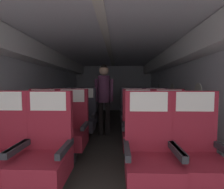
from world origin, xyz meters
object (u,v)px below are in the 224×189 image
at_px(seat_d_right_aisle, 148,112).
at_px(seat_c_left_window, 61,118).
at_px(seat_b_right_window, 138,130).
at_px(seat_e_left_window, 80,107).
at_px(seat_a_right_window, 150,156).
at_px(seat_b_right_aisle, 170,131).
at_px(seat_d_left_aisle, 90,111).
at_px(seat_c_right_aisle, 156,119).
at_px(seat_d_right_window, 130,112).
at_px(seat_b_left_window, 41,129).
at_px(seat_b_left_aisle, 71,130).
at_px(seat_e_right_window, 128,107).
at_px(seat_e_right_aisle, 143,107).
at_px(flight_attendant, 104,92).
at_px(seat_c_left_aisle, 84,118).
at_px(seat_a_left_window, 0,153).
at_px(seat_c_right_window, 133,118).
at_px(seat_a_right_aisle, 198,156).
at_px(seat_d_left_window, 73,111).
at_px(seat_a_left_aisle, 45,154).
at_px(seat_e_left_aisle, 95,107).

bearing_deg(seat_d_right_aisle, seat_c_left_window, -156.79).
height_order(seat_b_right_window, seat_e_left_window, same).
height_order(seat_a_right_window, seat_c_left_window, same).
distance_m(seat_b_right_aisle, seat_d_left_aisle, 2.30).
xyz_separation_m(seat_a_right_window, seat_c_right_aisle, (0.48, 1.73, 0.00)).
distance_m(seat_d_left_aisle, seat_e_left_window, 0.97).
relative_size(seat_b_right_aisle, seat_d_right_window, 1.00).
height_order(seat_b_left_window, seat_d_right_window, same).
relative_size(seat_b_left_aisle, seat_e_right_window, 1.00).
bearing_deg(seat_c_left_window, seat_b_right_aisle, -23.57).
xyz_separation_m(seat_b_left_window, seat_e_right_aisle, (1.99, 2.57, 0.00)).
bearing_deg(flight_attendant, seat_a_right_window, 119.27).
bearing_deg(seat_c_left_aisle, seat_a_left_window, -105.99).
height_order(seat_b_right_aisle, seat_d_left_aisle, same).
height_order(seat_a_right_window, seat_e_left_window, same).
relative_size(seat_c_right_window, seat_e_right_aisle, 1.00).
distance_m(seat_b_left_window, seat_d_right_window, 2.28).
relative_size(seat_a_right_window, seat_c_left_window, 1.00).
relative_size(seat_c_right_aisle, seat_e_right_aisle, 1.00).
distance_m(seat_d_left_aisle, seat_e_right_window, 1.36).
bearing_deg(seat_a_right_aisle, seat_b_right_window, 119.09).
distance_m(seat_a_left_window, seat_d_left_window, 2.58).
relative_size(seat_a_left_window, seat_c_right_aisle, 1.00).
relative_size(seat_c_left_window, flight_attendant, 0.68).
xyz_separation_m(seat_a_right_window, seat_c_right_window, (0.01, 1.73, 0.00)).
height_order(seat_a_right_window, seat_b_left_aisle, same).
relative_size(seat_d_right_aisle, seat_e_left_window, 1.00).
distance_m(seat_b_right_window, seat_c_right_aisle, 0.98).
bearing_deg(seat_b_right_aisle, seat_a_right_window, -119.48).
distance_m(seat_b_right_aisle, seat_d_right_window, 1.78).
distance_m(seat_a_left_aisle, seat_a_right_aisle, 1.53).
distance_m(seat_a_left_window, seat_d_right_window, 2.97).
height_order(seat_a_left_aisle, seat_c_right_aisle, same).
xyz_separation_m(seat_c_left_window, seat_d_left_aisle, (0.47, 0.84, 0.00)).
height_order(seat_a_right_aisle, seat_e_left_aisle, same).
height_order(seat_d_left_window, seat_e_left_aisle, same).
height_order(seat_a_right_window, seat_b_left_window, same).
bearing_deg(seat_e_left_aisle, seat_d_right_aisle, -29.40).
bearing_deg(seat_c_left_aisle, seat_b_right_aisle, -29.81).
bearing_deg(seat_e_right_window, seat_e_left_window, -179.78).
bearing_deg(seat_e_right_aisle, seat_d_left_aisle, -150.11).
bearing_deg(seat_b_right_aisle, seat_e_left_window, 127.92).
bearing_deg(flight_attendant, seat_b_right_aisle, 144.71).
bearing_deg(seat_e_left_window, seat_b_left_window, -90.09).
distance_m(seat_d_right_aisle, seat_e_left_window, 2.16).
bearing_deg(seat_c_right_window, seat_b_right_window, -90.35).
bearing_deg(seat_c_right_window, seat_c_left_window, -179.94).
xyz_separation_m(seat_c_left_window, flight_attendant, (0.89, 0.35, 0.54)).
bearing_deg(seat_d_left_aisle, seat_d_right_aisle, 0.53).
bearing_deg(seat_a_left_aisle, seat_d_right_aisle, 59.29).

